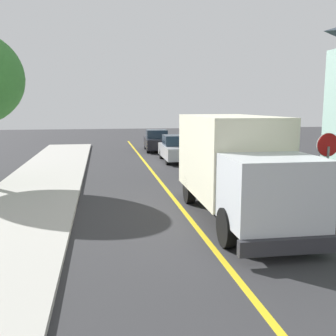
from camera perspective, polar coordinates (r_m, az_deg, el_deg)
name	(u,v)px	position (r m, az deg, el deg)	size (l,w,h in m)	color
centre_line_yellow	(191,221)	(12.15, 3.45, -7.73)	(0.16, 56.00, 0.01)	gold
box_truck	(235,162)	(12.39, 9.88, 0.83)	(2.50, 7.21, 3.20)	#F2EDCC
parked_car_near	(210,163)	(18.75, 6.19, 0.68)	(1.87, 4.43, 1.67)	#4C564C
parked_car_mid	(177,149)	(24.88, 1.26, 2.80)	(1.87, 4.43, 1.67)	#B7B7BC
parked_car_far	(157,141)	(30.70, -1.67, 3.99)	(2.01, 4.48, 1.67)	black
stop_sign	(328,157)	(13.88, 22.38, 1.53)	(0.80, 0.10, 2.65)	gray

